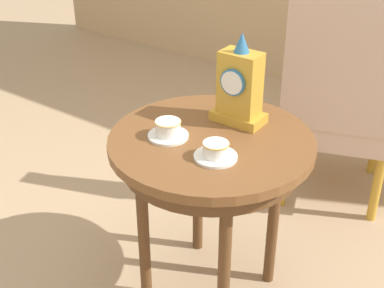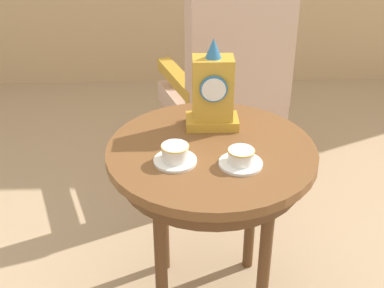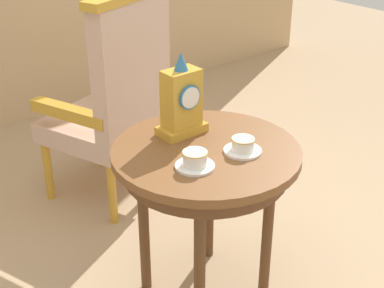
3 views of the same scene
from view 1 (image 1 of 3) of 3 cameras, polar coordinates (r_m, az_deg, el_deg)
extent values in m
plane|color=tan|center=(2.27, 0.82, -15.03)|extent=(10.00, 10.00, 0.00)
cylinder|color=brown|center=(1.87, 2.07, 0.23)|extent=(0.72, 0.72, 0.03)
cylinder|color=#56351C|center=(1.90, 2.04, -1.16)|extent=(0.64, 0.64, 0.07)
cylinder|color=#56351C|center=(2.12, 8.69, -7.47)|extent=(0.04, 0.04, 0.66)
cylinder|color=#56351C|center=(2.27, 0.63, -4.40)|extent=(0.04, 0.04, 0.66)
cylinder|color=#56351C|center=(2.04, -5.20, -8.97)|extent=(0.04, 0.04, 0.66)
cylinder|color=#56351C|center=(1.87, 3.45, -12.94)|extent=(0.04, 0.04, 0.66)
cylinder|color=white|center=(1.86, -2.55, 0.88)|extent=(0.14, 0.14, 0.01)
cylinder|color=white|center=(1.85, -2.57, 1.74)|extent=(0.09, 0.09, 0.05)
torus|color=gold|center=(1.84, -2.59, 2.40)|extent=(0.09, 0.09, 0.00)
cylinder|color=white|center=(1.74, 2.52, -1.36)|extent=(0.14, 0.14, 0.01)
cylinder|color=white|center=(1.73, 2.54, -0.54)|extent=(0.08, 0.08, 0.05)
torus|color=gold|center=(1.71, 2.56, 0.06)|extent=(0.09, 0.09, 0.00)
cube|color=gold|center=(1.97, 4.96, 2.91)|extent=(0.19, 0.11, 0.04)
cube|color=gold|center=(1.92, 5.13, 6.47)|extent=(0.14, 0.09, 0.23)
cylinder|color=teal|center=(1.87, 4.35, 6.55)|extent=(0.10, 0.01, 0.10)
cylinder|color=white|center=(1.86, 4.25, 6.49)|extent=(0.08, 0.00, 0.08)
cone|color=teal|center=(1.86, 5.34, 10.72)|extent=(0.06, 0.06, 0.07)
cube|color=#CCA893|center=(2.74, 15.22, 2.62)|extent=(0.66, 0.66, 0.11)
cube|color=#CCA893|center=(2.39, 16.12, 8.37)|extent=(0.52, 0.26, 0.64)
cube|color=gold|center=(2.68, 10.76, 6.44)|extent=(0.22, 0.47, 0.06)
cylinder|color=gold|center=(3.05, 18.97, -0.03)|extent=(0.04, 0.04, 0.35)
cylinder|color=gold|center=(3.04, 10.76, 1.11)|extent=(0.04, 0.04, 0.35)
cylinder|color=gold|center=(2.67, 19.03, -4.50)|extent=(0.04, 0.04, 0.35)
cylinder|color=gold|center=(2.66, 9.63, -3.21)|extent=(0.04, 0.04, 0.35)
camera|label=2|loc=(1.03, -70.61, 13.34)|focal=50.51mm
camera|label=3|loc=(2.12, -60.39, 18.03)|focal=52.17mm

